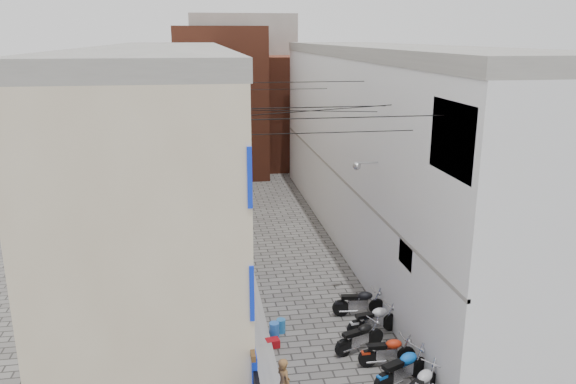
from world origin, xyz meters
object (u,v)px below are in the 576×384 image
motorcycle_e (360,336)px  water_jug_far (281,326)px  person_a (284,384)px  motorcycle_f (374,319)px  motorcycle_g (359,301)px  motorcycle_c (402,367)px  motorcycle_d (387,350)px  person_b (245,310)px  water_jug_near (274,330)px  red_crate (273,343)px

motorcycle_e → water_jug_far: size_ratio=3.82×
person_a → water_jug_far: 4.31m
motorcycle_f → motorcycle_g: bearing=175.2°
water_jug_far → motorcycle_e: bearing=-33.5°
motorcycle_c → motorcycle_d: size_ratio=1.13×
person_b → water_jug_near: bearing=-76.2°
person_b → water_jug_far: size_ratio=3.48×
motorcycle_f → water_jug_near: (-3.24, 0.27, -0.28)m
red_crate → motorcycle_d: bearing=-25.6°
motorcycle_c → motorcycle_e: motorcycle_c is taller
water_jug_near → red_crate: 0.59m
water_jug_near → person_a: bearing=-94.1°
motorcycle_e → red_crate: motorcycle_e is taller
motorcycle_e → person_a: 3.92m
motorcycle_c → person_b: person_b is taller
water_jug_far → motorcycle_f: bearing=-10.5°
motorcycle_f → motorcycle_c: bearing=-11.8°
water_jug_near → red_crate: (-0.13, -0.56, -0.13)m
person_a → person_b: person_b is taller
motorcycle_f → person_b: person_b is taller
motorcycle_e → water_jug_near: bearing=-136.8°
person_a → motorcycle_d: bearing=-84.3°
motorcycle_e → motorcycle_f: bearing=120.4°
water_jug_near → red_crate: size_ratio=1.23×
red_crate → person_a: bearing=-92.5°
motorcycle_g → person_b: (-4.04, -1.04, 0.52)m
person_a → water_jug_far: person_a is taller
motorcycle_d → motorcycle_e: size_ratio=0.98×
motorcycle_d → motorcycle_e: motorcycle_e is taller
motorcycle_f → water_jug_far: (-2.98, 0.55, -0.31)m
motorcycle_f → water_jug_far: motorcycle_f is taller
motorcycle_c → water_jug_far: motorcycle_c is taller
person_b → motorcycle_d: bearing=-105.3°
person_b → red_crate: 1.34m
motorcycle_c → motorcycle_f: (0.07, 2.84, -0.03)m
motorcycle_c → motorcycle_f: bearing=154.7°
motorcycle_c → water_jug_far: size_ratio=4.22×
water_jug_near → water_jug_far: bearing=47.5°
motorcycle_e → water_jug_far: bearing=-144.7°
motorcycle_g → red_crate: 3.63m
water_jug_near → red_crate: bearing=-103.2°
person_a → person_b: 3.96m
red_crate → motorcycle_c: bearing=-37.7°
motorcycle_c → motorcycle_g: 4.12m
motorcycle_d → person_b: (-4.01, 2.07, 0.56)m
motorcycle_e → motorcycle_f: size_ratio=0.96×
motorcycle_g → person_a: person_a is taller
water_jug_far → person_b: bearing=-165.4°
person_b → water_jug_near: person_b is taller
water_jug_near → motorcycle_f: bearing=-4.8°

